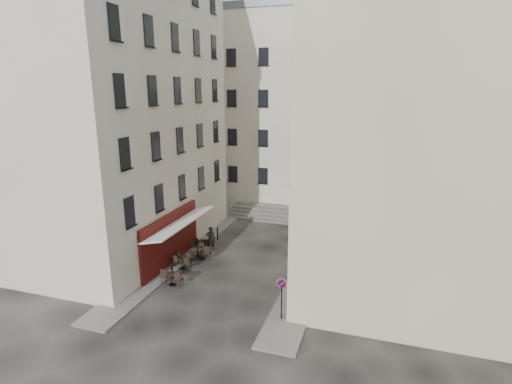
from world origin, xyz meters
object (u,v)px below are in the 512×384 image
at_px(no_parking_sign, 282,291).
at_px(bistro_table_b, 182,263).
at_px(bistro_table_a, 172,278).
at_px(pedestrian, 211,238).

height_order(no_parking_sign, bistro_table_b, no_parking_sign).
relative_size(bistro_table_a, bistro_table_b, 1.11).
distance_m(bistro_table_b, pedestrian, 3.55).
height_order(no_parking_sign, bistro_table_a, no_parking_sign).
bearing_deg(pedestrian, bistro_table_b, 52.22).
bearing_deg(bistro_table_a, pedestrian, 90.54).
height_order(bistro_table_a, pedestrian, pedestrian).
height_order(bistro_table_a, bistro_table_b, bistro_table_a).
relative_size(no_parking_sign, bistro_table_a, 1.67).
distance_m(no_parking_sign, pedestrian, 10.25).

